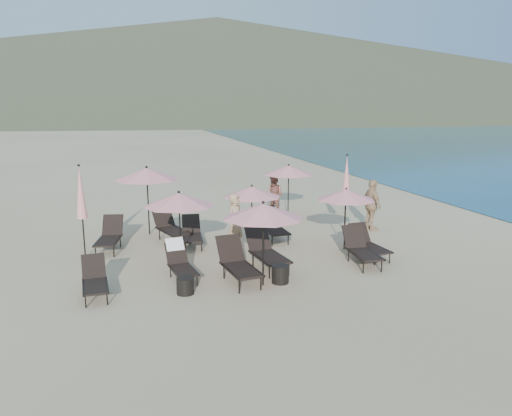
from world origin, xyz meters
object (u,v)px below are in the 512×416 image
object	(u,v)px
umbrella_open_2	(346,195)
lounger_9	(272,225)
lounger_5	(361,248)
lounger_4	(368,243)
lounger_3	(266,251)
beachgoer_b	(274,195)
umbrella_closed_0	(346,178)
beachgoer_a	(236,224)
umbrella_closed_1	(81,193)
beachgoer_c	(372,205)
lounger_0	(95,280)
lounger_7	(192,233)
lounger_8	(170,226)
umbrella_open_5	(263,211)
umbrella_open_1	(252,192)
lounger_1	(180,261)
umbrella_open_3	(147,174)
side_table_0	(185,286)
umbrella_open_0	(179,199)
umbrella_open_4	(289,170)
side_table_1	(280,274)
lounger_6	(110,236)
lounger_2	(238,263)

from	to	relation	value
umbrella_open_2	lounger_9	bearing A→B (deg)	135.64
lounger_5	lounger_4	bearing A→B (deg)	49.76
lounger_3	beachgoer_b	distance (m)	6.75
umbrella_closed_0	beachgoer_a	world-z (taller)	umbrella_closed_0
umbrella_closed_1	beachgoer_c	size ratio (longest dim) A/B	1.51
lounger_0	lounger_7	xyz separation A→B (m)	(2.93, 3.67, 0.02)
lounger_7	lounger_8	size ratio (longest dim) A/B	0.83
umbrella_open_5	lounger_5	bearing A→B (deg)	15.37
umbrella_open_1	beachgoer_b	xyz separation A→B (m)	(2.11, 4.11, -0.96)
lounger_0	beachgoer_b	size ratio (longest dim) A/B	0.93
lounger_5	lounger_9	xyz separation A→B (m)	(-1.66, 3.25, 0.02)
lounger_1	umbrella_open_3	xyz separation A→B (m)	(-0.47, 4.82, 1.71)
beachgoer_a	side_table_0	bearing A→B (deg)	-164.75
lounger_9	umbrella_closed_1	xyz separation A→B (m)	(-6.08, -0.40, 1.50)
umbrella_open_0	umbrella_open_5	xyz separation A→B (m)	(1.81, -2.19, 0.02)
lounger_0	lounger_1	distance (m)	2.26
lounger_9	beachgoer_b	bearing A→B (deg)	70.15
beachgoer_c	umbrella_open_4	bearing A→B (deg)	37.56
lounger_8	beachgoer_a	bearing A→B (deg)	-68.11
lounger_8	side_table_1	xyz separation A→B (m)	(2.28, -4.88, -0.26)
umbrella_open_4	beachgoer_a	xyz separation A→B (m)	(-3.22, -4.28, -0.99)
umbrella_open_0	lounger_9	bearing A→B (deg)	30.01
lounger_6	umbrella_open_1	world-z (taller)	umbrella_open_1
lounger_1	umbrella_closed_1	bearing A→B (deg)	126.95
lounger_4	beachgoer_b	world-z (taller)	beachgoer_b
lounger_7	side_table_1	size ratio (longest dim) A/B	3.46
side_table_1	beachgoer_a	size ratio (longest dim) A/B	0.25
lounger_6	beachgoer_b	distance (m)	7.35
lounger_7	beachgoer_b	xyz separation A→B (m)	(3.98, 3.53, 0.41)
lounger_9	umbrella_open_4	distance (m)	3.66
beachgoer_a	lounger_2	bearing A→B (deg)	-142.57
lounger_6	lounger_1	bearing A→B (deg)	-49.28
lounger_0	lounger_8	size ratio (longest dim) A/B	0.79
beachgoer_c	lounger_0	bearing A→B (deg)	110.54
lounger_5	umbrella_closed_0	world-z (taller)	umbrella_closed_0
lounger_7	umbrella_open_1	world-z (taller)	umbrella_open_1
umbrella_open_4	umbrella_closed_0	world-z (taller)	umbrella_closed_0
lounger_2	lounger_3	bearing A→B (deg)	31.73
beachgoer_a	beachgoer_c	bearing A→B (deg)	-24.49
lounger_0	lounger_2	size ratio (longest dim) A/B	0.81
umbrella_open_5	umbrella_closed_1	size ratio (longest dim) A/B	0.78
lounger_3	umbrella_open_3	bearing A→B (deg)	115.01
lounger_5	umbrella_closed_0	size ratio (longest dim) A/B	0.62
umbrella_open_5	beachgoer_a	distance (m)	2.97
lounger_0	umbrella_open_2	xyz separation A→B (m)	(7.52, 1.90, 1.37)
umbrella_open_0	lounger_0	bearing A→B (deg)	-142.98
lounger_7	umbrella_open_0	size ratio (longest dim) A/B	0.75
lounger_0	lounger_4	world-z (taller)	lounger_4
lounger_3	lounger_6	world-z (taller)	lounger_3
lounger_7	lounger_8	bearing A→B (deg)	132.85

